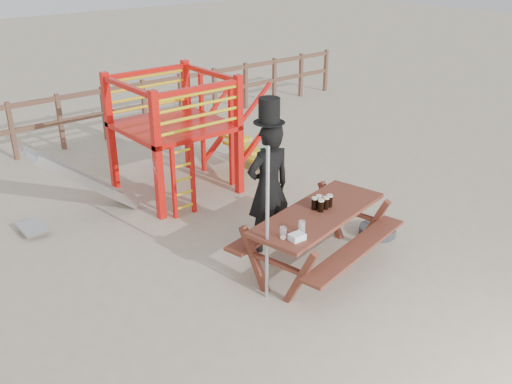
% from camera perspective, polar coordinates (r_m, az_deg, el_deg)
% --- Properties ---
extents(ground, '(60.00, 60.00, 0.00)m').
position_cam_1_polar(ground, '(7.73, 5.41, -8.50)').
color(ground, tan).
rests_on(ground, ground).
extents(back_fence, '(15.09, 0.09, 1.20)m').
position_cam_1_polar(back_fence, '(12.91, -16.99, 7.71)').
color(back_fence, brown).
rests_on(back_fence, ground).
extents(playground_fort, '(4.71, 1.84, 2.10)m').
position_cam_1_polar(playground_fort, '(9.93, -8.53, 5.76)').
color(playground_fort, red).
rests_on(playground_fort, ground).
extents(picnic_table, '(2.41, 1.89, 0.83)m').
position_cam_1_polar(picnic_table, '(7.73, 6.18, -4.04)').
color(picnic_table, brown).
rests_on(picnic_table, ground).
extents(man_with_hat, '(0.74, 0.53, 2.24)m').
position_cam_1_polar(man_with_hat, '(7.95, 1.26, 0.76)').
color(man_with_hat, black).
rests_on(man_with_hat, ground).
extents(metal_pole, '(0.04, 0.04, 2.02)m').
position_cam_1_polar(metal_pole, '(6.80, 1.14, -3.43)').
color(metal_pole, '#B2B2B7').
rests_on(metal_pole, ground).
extents(parasol_base, '(0.56, 0.56, 0.24)m').
position_cam_1_polar(parasol_base, '(8.91, 12.06, -3.79)').
color(parasol_base, '#333338').
rests_on(parasol_base, ground).
extents(paper_bag, '(0.19, 0.15, 0.08)m').
position_cam_1_polar(paper_bag, '(6.86, 4.13, -4.50)').
color(paper_bag, white).
rests_on(paper_bag, picnic_table).
extents(stout_pints, '(0.30, 0.19, 0.17)m').
position_cam_1_polar(stout_pints, '(7.65, 6.61, -1.07)').
color(stout_pints, black).
rests_on(stout_pints, picnic_table).
extents(empty_glasses, '(0.37, 0.12, 0.15)m').
position_cam_1_polar(empty_glasses, '(6.97, 3.99, -3.74)').
color(empty_glasses, silver).
rests_on(empty_glasses, picnic_table).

